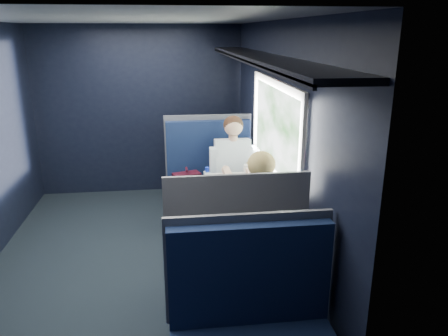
{
  "coord_description": "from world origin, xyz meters",
  "views": [
    {
      "loc": [
        0.4,
        -3.95,
        2.2
      ],
      "look_at": [
        0.9,
        0.0,
        0.95
      ],
      "focal_mm": 35.0,
      "sensor_mm": 36.0,
      "label": 1
    }
  ],
  "objects": [
    {
      "name": "room_shell",
      "position": [
        0.02,
        0.0,
        1.48
      ],
      "size": [
        3.0,
        4.4,
        2.4
      ],
      "color": "black",
      "rests_on": "ground"
    },
    {
      "name": "woman",
      "position": [
        1.1,
        -0.71,
        0.73
      ],
      "size": [
        0.53,
        0.56,
        1.32
      ],
      "color": "black",
      "rests_on": "ground"
    },
    {
      "name": "table",
      "position": [
        1.03,
        0.0,
        0.66
      ],
      "size": [
        0.62,
        1.0,
        0.74
      ],
      "color": "#54565E",
      "rests_on": "ground"
    },
    {
      "name": "seat_row_front",
      "position": [
        0.85,
        1.8,
        0.41
      ],
      "size": [
        1.04,
        0.51,
        1.16
      ],
      "color": "#0C1838",
      "rests_on": "ground"
    },
    {
      "name": "cup",
      "position": [
        1.21,
        0.44,
        0.79
      ],
      "size": [
        0.07,
        0.07,
        0.1
      ],
      "primitive_type": "cylinder",
      "color": "white",
      "rests_on": "table"
    },
    {
      "name": "seat_bay_near",
      "position": [
        0.84,
        0.87,
        0.42
      ],
      "size": [
        1.04,
        0.62,
        1.26
      ],
      "color": "#0C1838",
      "rests_on": "ground"
    },
    {
      "name": "ground",
      "position": [
        0.0,
        0.0,
        -0.01
      ],
      "size": [
        2.8,
        4.2,
        0.01
      ],
      "primitive_type": "cube",
      "color": "black"
    },
    {
      "name": "bottle_small",
      "position": [
        1.25,
        0.4,
        0.83
      ],
      "size": [
        0.06,
        0.06,
        0.2
      ],
      "color": "silver",
      "rests_on": "table"
    },
    {
      "name": "papers",
      "position": [
        1.07,
        -0.08,
        0.74
      ],
      "size": [
        0.58,
        0.77,
        0.01
      ],
      "primitive_type": "cube",
      "rotation": [
        0.0,
        0.0,
        -0.12
      ],
      "color": "white",
      "rests_on": "table"
    },
    {
      "name": "seat_bay_far",
      "position": [
        0.85,
        -0.87,
        0.41
      ],
      "size": [
        1.04,
        0.62,
        1.26
      ],
      "color": "#0C1838",
      "rests_on": "ground"
    },
    {
      "name": "man",
      "position": [
        1.1,
        0.7,
        0.72
      ],
      "size": [
        0.53,
        0.56,
        1.32
      ],
      "color": "black",
      "rests_on": "ground"
    },
    {
      "name": "laptop",
      "position": [
        1.38,
        0.03,
        0.8
      ],
      "size": [
        0.26,
        0.32,
        0.22
      ],
      "color": "silver",
      "rests_on": "table"
    }
  ]
}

